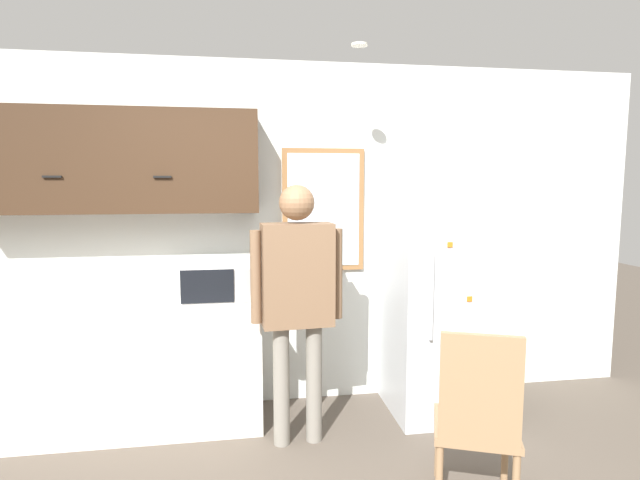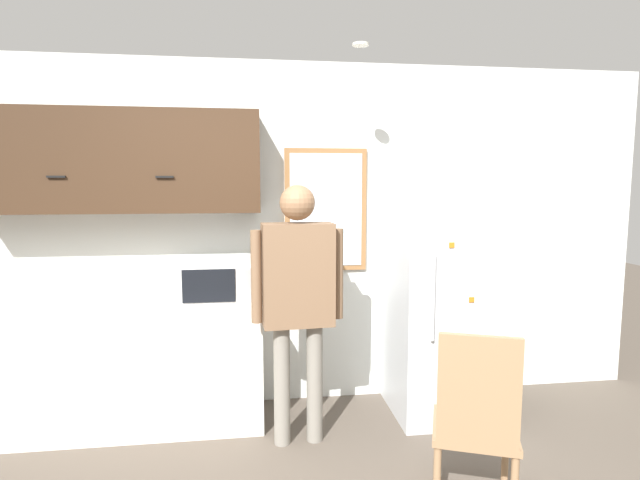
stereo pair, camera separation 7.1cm
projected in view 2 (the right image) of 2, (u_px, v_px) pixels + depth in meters
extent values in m
cube|color=silver|center=(284.00, 236.00, 3.98)|extent=(6.00, 0.06, 2.70)
cube|color=silver|center=(123.00, 365.00, 3.60)|extent=(2.01, 0.59, 0.92)
cube|color=#3D2819|center=(118.00, 162.00, 3.55)|extent=(2.01, 0.35, 0.73)
cube|color=black|center=(56.00, 177.00, 3.33)|extent=(0.12, 0.01, 0.01)
cube|color=black|center=(165.00, 177.00, 3.42)|extent=(0.12, 0.01, 0.01)
cube|color=white|center=(218.00, 280.00, 3.60)|extent=(0.51, 0.37, 0.29)
cube|color=black|center=(209.00, 286.00, 3.41)|extent=(0.36, 0.01, 0.23)
cube|color=#B2B2B2|center=(247.00, 285.00, 3.44)|extent=(0.07, 0.01, 0.24)
cylinder|color=gray|center=(282.00, 385.00, 3.36)|extent=(0.11, 0.11, 0.82)
cylinder|color=gray|center=(315.00, 382.00, 3.40)|extent=(0.11, 0.11, 0.82)
cube|color=brown|center=(298.00, 275.00, 3.30)|extent=(0.48, 0.25, 0.68)
sphere|color=#8C6647|center=(297.00, 203.00, 3.24)|extent=(0.23, 0.23, 0.23)
cylinder|color=brown|center=(256.00, 277.00, 3.24)|extent=(0.07, 0.07, 0.61)
cylinder|color=brown|center=(338.00, 274.00, 3.35)|extent=(0.07, 0.07, 0.61)
cube|color=silver|center=(440.00, 304.00, 3.80)|extent=(0.73, 0.71, 1.70)
cylinder|color=silver|center=(433.00, 298.00, 3.39)|extent=(0.02, 0.02, 0.60)
cube|color=orange|center=(472.00, 300.00, 3.45)|extent=(0.04, 0.01, 0.04)
cube|color=orange|center=(452.00, 245.00, 3.38)|extent=(0.04, 0.01, 0.04)
cube|color=#997551|center=(474.00, 429.00, 2.73)|extent=(0.57, 0.57, 0.04)
cylinder|color=#997551|center=(505.00, 454.00, 2.90)|extent=(0.04, 0.04, 0.40)
cylinder|color=#997551|center=(438.00, 445.00, 2.99)|extent=(0.04, 0.04, 0.40)
cube|color=#997551|center=(479.00, 391.00, 2.50)|extent=(0.39, 0.19, 0.57)
cube|color=olive|center=(326.00, 210.00, 3.96)|extent=(0.65, 0.04, 0.97)
cube|color=silver|center=(326.00, 210.00, 3.94)|extent=(0.57, 0.01, 0.89)
cylinder|color=white|center=(361.00, 44.00, 3.30)|extent=(0.11, 0.11, 0.01)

